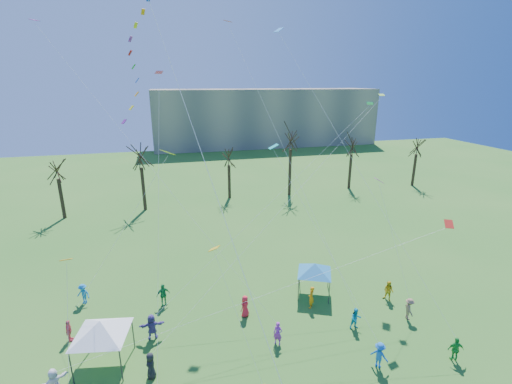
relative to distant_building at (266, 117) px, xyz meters
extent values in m
cube|color=gray|center=(0.00, 0.00, 0.00)|extent=(60.00, 14.00, 15.00)
cylinder|color=black|center=(-40.59, -47.53, -4.88)|extent=(0.44, 0.44, 5.24)
cylinder|color=black|center=(-30.56, -46.94, -4.52)|extent=(0.44, 0.44, 5.96)
cylinder|color=black|center=(-18.35, -44.62, -4.96)|extent=(0.44, 0.44, 5.08)
cylinder|color=black|center=(-9.07, -45.51, -3.90)|extent=(0.44, 0.44, 7.19)
cylinder|color=black|center=(1.69, -44.55, -4.64)|extent=(0.44, 0.44, 5.71)
cylinder|color=black|center=(13.00, -45.69, -4.81)|extent=(0.44, 0.44, 5.38)
cylinder|color=white|center=(-25.29, -79.78, 4.89)|extent=(0.02, 0.02, 24.61)
cylinder|color=#3F3F44|center=(-33.47, -76.80, -6.37)|extent=(0.09, 0.09, 2.26)
cylinder|color=#3F3F44|center=(-30.71, -77.28, -6.37)|extent=(0.09, 0.09, 2.26)
cylinder|color=#3F3F44|center=(-32.99, -74.04, -6.37)|extent=(0.09, 0.09, 2.26)
cylinder|color=#3F3F44|center=(-30.23, -74.52, -6.37)|extent=(0.09, 0.09, 2.26)
pyramid|color=white|center=(-31.85, -75.66, -4.75)|extent=(4.25, 4.25, 0.97)
cylinder|color=#3F3F44|center=(-17.79, -72.22, -6.52)|extent=(0.09, 0.09, 1.96)
cylinder|color=#3F3F44|center=(-15.58, -73.22, -6.52)|extent=(0.09, 0.09, 1.96)
cylinder|color=#3F3F44|center=(-16.80, -70.01, -6.52)|extent=(0.09, 0.09, 1.96)
cylinder|color=#3F3F44|center=(-14.59, -71.00, -6.52)|extent=(0.09, 0.09, 1.96)
pyramid|color=teal|center=(-16.19, -71.61, -5.12)|extent=(3.41, 3.41, 0.84)
imported|color=blue|center=(-15.46, -80.02, -6.64)|extent=(1.17, 1.26, 1.71)
imported|color=green|center=(-10.51, -80.76, -6.67)|extent=(1.05, 0.67, 1.66)
imported|color=white|center=(-34.27, -77.35, -6.63)|extent=(1.63, 1.32, 1.74)
imported|color=black|center=(-29.07, -77.38, -6.66)|extent=(0.58, 0.85, 1.68)
imported|color=purple|center=(-20.90, -76.56, -6.67)|extent=(0.72, 0.67, 1.65)
imported|color=#0D95B7|center=(-15.04, -76.44, -6.69)|extent=(0.82, 0.66, 1.62)
imported|color=#8C694C|center=(-10.67, -76.43, -6.66)|extent=(0.88, 1.21, 1.68)
imported|color=#FF546C|center=(-34.52, -72.73, -6.71)|extent=(0.40, 0.93, 1.57)
imported|color=#574494|center=(-29.07, -73.88, -6.57)|extent=(1.73, 0.60, 1.85)
imported|color=red|center=(-22.36, -73.08, -6.65)|extent=(0.98, 0.95, 1.69)
imported|color=orange|center=(-17.14, -73.31, -6.60)|extent=(0.74, 0.78, 1.80)
imported|color=gold|center=(-10.74, -73.98, -6.66)|extent=(0.99, 1.03, 1.67)
imported|color=#1774BA|center=(-34.43, -68.33, -6.65)|extent=(1.26, 1.08, 1.70)
imported|color=#1D8541|center=(-28.30, -70.14, -6.58)|extent=(1.16, 0.79, 1.83)
cube|color=orange|center=(-32.81, -76.56, 0.41)|extent=(0.68, 0.80, 0.33)
cylinder|color=white|center=(-32.82, -78.27, -2.90)|extent=(0.01, 0.01, 7.08)
cube|color=#E72693|center=(-27.32, -66.67, 10.08)|extent=(0.65, 0.77, 0.21)
cylinder|color=white|center=(-27.97, -73.24, 1.94)|extent=(0.01, 0.01, 20.66)
cube|color=gold|center=(-25.13, -78.12, 0.85)|extent=(0.72, 0.69, 0.32)
cylinder|color=white|center=(-24.16, -79.68, -2.67)|extent=(0.01, 0.01, 7.60)
cube|color=#17B1AC|center=(-20.00, -72.04, 5.11)|extent=(0.65, 0.54, 0.33)
cylinder|color=white|center=(-17.73, -76.03, -0.54)|extent=(0.01, 0.01, 14.26)
cube|color=#2890E6|center=(-17.43, -64.74, 13.52)|extent=(0.87, 0.83, 0.40)
cylinder|color=white|center=(-13.97, -72.75, 3.66)|extent=(0.01, 0.01, 26.03)
cube|color=red|center=(-10.57, -78.62, 0.98)|extent=(0.70, 0.73, 0.38)
cylinder|color=white|center=(-22.42, -77.98, -2.61)|extent=(0.01, 0.01, 24.68)
cube|color=#7EC52E|center=(-8.68, -67.12, 8.31)|extent=(0.62, 0.72, 0.18)
cylinder|color=white|center=(-18.87, -72.25, 1.06)|extent=(0.01, 0.01, 26.83)
cube|color=purple|center=(-35.57, -64.87, 13.57)|extent=(0.78, 0.78, 0.16)
cylinder|color=white|center=(-28.24, -70.72, 3.69)|extent=(0.01, 0.01, 26.96)
cube|color=#F94F0D|center=(-21.10, -61.41, 14.52)|extent=(0.83, 0.78, 0.19)
cylinder|color=white|center=(-18.07, -68.92, 4.16)|extent=(0.01, 0.01, 25.99)
cube|color=#E125B1|center=(-12.04, -73.03, 2.39)|extent=(0.68, 0.61, 0.37)
cylinder|color=white|center=(-11.35, -74.73, -1.90)|extent=(0.01, 0.01, 8.98)
cube|color=#F5FF1A|center=(-27.17, -74.33, 5.48)|extent=(0.90, 0.85, 0.36)
cylinder|color=white|center=(-30.85, -73.53, -0.36)|extent=(0.01, 0.01, 13.56)
cube|color=#19BDA4|center=(-9.01, -65.93, 7.55)|extent=(0.86, 0.88, 0.28)
cylinder|color=white|center=(-19.04, -69.91, 0.67)|extent=(0.01, 0.01, 25.37)
camera|label=1|loc=(-27.27, -95.48, 9.44)|focal=25.00mm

